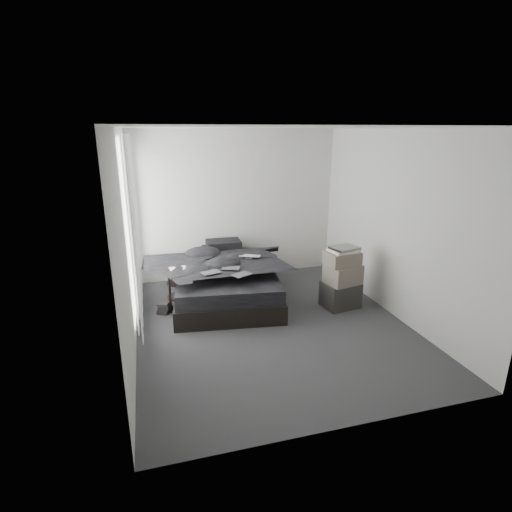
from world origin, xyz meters
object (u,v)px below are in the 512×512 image
object	(u,v)px
laptop	(249,253)
side_stand	(179,289)
bed	(226,291)
box_lower	(340,295)

from	to	relation	value
laptop	side_stand	size ratio (longest dim) A/B	0.51
side_stand	laptop	bearing A→B (deg)	7.75
bed	side_stand	size ratio (longest dim) A/B	3.20
side_stand	box_lower	size ratio (longest dim) A/B	1.24
bed	side_stand	xyz separation A→B (m)	(-0.75, -0.15, 0.18)
bed	laptop	xyz separation A→B (m)	(0.38, 0.00, 0.61)
laptop	box_lower	xyz separation A→B (m)	(1.24, -0.72, -0.55)
box_lower	side_stand	bearing A→B (deg)	166.59
laptop	side_stand	world-z (taller)	laptop
laptop	side_stand	distance (m)	1.21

